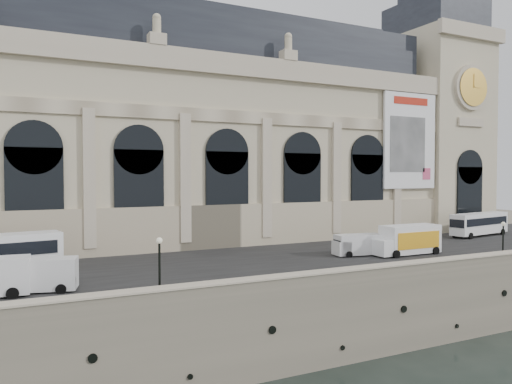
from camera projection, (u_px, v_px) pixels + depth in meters
ground at (384, 357)px, 39.24m from camera, size 260.00×260.00×0.00m
quay at (217, 255)px, 70.44m from camera, size 160.00×70.00×6.00m
street at (293, 255)px, 51.55m from camera, size 160.00×24.00×0.06m
parapet at (379, 273)px, 39.55m from camera, size 160.00×1.40×1.21m
museum at (185, 133)px, 63.48m from camera, size 69.00×18.70×29.10m
clock_pavilion at (433, 117)px, 78.57m from camera, size 13.00×14.72×36.70m
bus_right at (479, 223)px, 67.60m from camera, size 10.97×3.99×3.17m
van_b at (33, 275)px, 35.41m from camera, size 5.75×3.30×2.41m
van_c at (356, 245)px, 51.33m from camera, size 5.25×2.67×2.23m
box_truck at (407, 240)px, 51.93m from camera, size 7.74×2.78×3.12m
lamp_left at (160, 268)px, 33.66m from camera, size 0.42×0.42×4.16m
lamp_right at (503, 242)px, 48.28m from camera, size 0.39×0.39×3.82m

